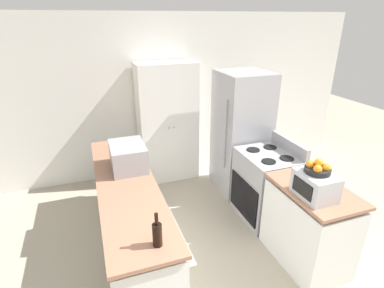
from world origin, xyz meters
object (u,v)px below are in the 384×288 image
Objects in this scene: wine_bottle at (157,234)px; fruit_bowl at (318,168)px; pantry_cabinet at (167,123)px; toaster_oven at (315,185)px; refrigerator at (241,134)px; microwave at (128,156)px; stove at (266,185)px.

wine_bottle is 1.60m from fruit_bowl.
pantry_cabinet reaches higher than wine_bottle.
fruit_bowl reaches higher than toaster_oven.
refrigerator reaches higher than microwave.
refrigerator reaches higher than wine_bottle.
refrigerator reaches higher than toaster_oven.
pantry_cabinet is at bearing 73.32° from wine_bottle.
toaster_oven is (0.77, -2.51, 0.09)m from pantry_cabinet.
pantry_cabinet reaches higher than refrigerator.
fruit_bowl is (1.59, -1.19, 0.16)m from microwave.
wine_bottle is at bearing -89.54° from microwave.
toaster_oven is at bearing -95.31° from refrigerator.
fruit_bowl is at bearing 54.83° from toaster_oven.
toaster_oven is at bearing -72.92° from pantry_cabinet.
microwave is (-0.81, -1.30, 0.11)m from pantry_cabinet.
pantry_cabinet is 3.77× the size of microwave.
refrigerator is at bearing 84.69° from toaster_oven.
toaster_oven is at bearing -37.41° from microwave.
refrigerator is at bearing 85.08° from fruit_bowl.
microwave is 1.99m from toaster_oven.
refrigerator is at bearing -38.62° from pantry_cabinet.
pantry_cabinet reaches higher than fruit_bowl.
stove is 0.91m from refrigerator.
stove is at bearing 82.09° from fruit_bowl.
microwave is at bearing 172.34° from stove.
refrigerator reaches higher than fruit_bowl.
microwave is 2.11× the size of fruit_bowl.
pantry_cabinet is 1.85m from stove.
microwave is 1.99m from fruit_bowl.
wine_bottle is at bearing -174.71° from toaster_oven.
stove is (0.92, -1.53, -0.48)m from pantry_cabinet.
microwave is 1.35m from wine_bottle.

